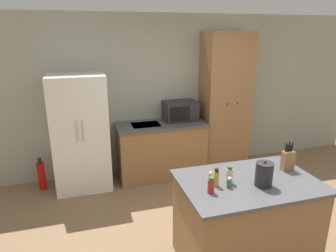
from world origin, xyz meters
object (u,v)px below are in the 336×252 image
at_px(refrigerator, 81,133).
at_px(spice_bottle_tall_dark, 229,183).
at_px(spice_bottle_amber_oil, 216,178).
at_px(fire_extinguisher, 42,176).
at_px(pantry_cabinet, 225,103).
at_px(knife_block, 288,160).
at_px(kettle, 264,174).
at_px(spice_bottle_green_herb, 229,175).
at_px(microwave, 180,111).
at_px(spice_bottle_pale_salt, 211,186).
at_px(spice_bottle_short_red, 210,177).

bearing_deg(refrigerator, spice_bottle_tall_dark, -59.53).
height_order(spice_bottle_amber_oil, fire_extinguisher, spice_bottle_amber_oil).
bearing_deg(pantry_cabinet, refrigerator, -178.55).
xyz_separation_m(spice_bottle_amber_oil, fire_extinguisher, (-1.82, 2.22, -0.79)).
xyz_separation_m(refrigerator, pantry_cabinet, (2.38, 0.06, 0.29)).
distance_m(knife_block, kettle, 0.48).
relative_size(spice_bottle_amber_oil, spice_bottle_green_herb, 1.02).
distance_m(microwave, knife_block, 2.20).
height_order(spice_bottle_green_herb, fire_extinguisher, spice_bottle_green_herb).
relative_size(spice_bottle_amber_oil, spice_bottle_pale_salt, 1.16).
bearing_deg(spice_bottle_amber_oil, kettle, -15.35).
relative_size(refrigerator, spice_bottle_green_herb, 10.05).
xyz_separation_m(refrigerator, kettle, (1.62, -2.26, 0.18)).
relative_size(refrigerator, spice_bottle_tall_dark, 17.38).
xyz_separation_m(spice_bottle_green_herb, fire_extinguisher, (-1.97, 2.20, -0.79)).
bearing_deg(microwave, spice_bottle_short_red, -101.02).
relative_size(knife_block, spice_bottle_amber_oil, 1.78).
relative_size(spice_bottle_green_herb, kettle, 0.68).
bearing_deg(microwave, spice_bottle_pale_salt, -102.04).
height_order(pantry_cabinet, spice_bottle_amber_oil, pantry_cabinet).
xyz_separation_m(refrigerator, microwave, (1.60, 0.11, 0.20)).
distance_m(refrigerator, spice_bottle_amber_oil, 2.46).
xyz_separation_m(pantry_cabinet, spice_bottle_pale_salt, (-1.28, -2.31, -0.16)).
xyz_separation_m(microwave, spice_bottle_amber_oil, (-0.40, -2.25, -0.05)).
relative_size(knife_block, kettle, 1.24).
distance_m(microwave, spice_bottle_amber_oil, 2.29).
bearing_deg(spice_bottle_pale_salt, refrigerator, 116.05).
relative_size(spice_bottle_short_red, kettle, 0.39).
xyz_separation_m(microwave, spice_bottle_pale_salt, (-0.50, -2.36, -0.06)).
height_order(pantry_cabinet, spice_bottle_green_herb, pantry_cabinet).
distance_m(knife_block, spice_bottle_tall_dark, 0.77).
xyz_separation_m(pantry_cabinet, spice_bottle_short_red, (-1.20, -2.11, -0.18)).
distance_m(refrigerator, spice_bottle_tall_dark, 2.56).
height_order(pantry_cabinet, fire_extinguisher, pantry_cabinet).
height_order(refrigerator, fire_extinguisher, refrigerator).
bearing_deg(spice_bottle_green_herb, refrigerator, 122.18).
xyz_separation_m(spice_bottle_short_red, fire_extinguisher, (-1.81, 2.12, -0.76)).
distance_m(refrigerator, microwave, 1.62).
distance_m(microwave, spice_bottle_tall_dark, 2.34).
bearing_deg(spice_bottle_short_red, refrigerator, 119.94).
bearing_deg(spice_bottle_tall_dark, microwave, 82.57).
relative_size(spice_bottle_amber_oil, kettle, 0.69).
height_order(refrigerator, pantry_cabinet, pantry_cabinet).
height_order(knife_block, spice_bottle_amber_oil, knife_block).
height_order(spice_bottle_amber_oil, spice_bottle_pale_salt, spice_bottle_amber_oil).
bearing_deg(spice_bottle_tall_dark, spice_bottle_green_herb, 62.26).
relative_size(spice_bottle_tall_dark, spice_bottle_amber_oil, 0.57).
xyz_separation_m(spice_bottle_amber_oil, spice_bottle_pale_salt, (-0.10, -0.10, -0.01)).
bearing_deg(spice_bottle_green_herb, spice_bottle_short_red, 153.56).
distance_m(refrigerator, spice_bottle_pale_salt, 2.51).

